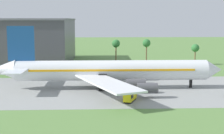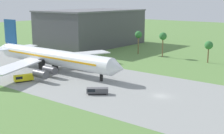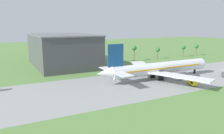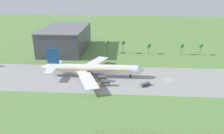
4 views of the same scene
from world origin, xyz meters
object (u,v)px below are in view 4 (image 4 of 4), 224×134
object	(u,v)px
jet_airliner	(92,69)
terminal_building	(66,39)
fuel_truck	(145,84)

from	to	relation	value
jet_airliner	terminal_building	world-z (taller)	terminal_building
jet_airliner	terminal_building	bearing A→B (deg)	118.74
fuel_truck	terminal_building	distance (m)	99.89
jet_airliner	fuel_truck	world-z (taller)	jet_airliner
fuel_truck	jet_airliner	bearing A→B (deg)	160.13
fuel_truck	terminal_building	xyz separation A→B (m)	(-67.19, 73.30, 9.50)
jet_airliner	fuel_truck	distance (m)	36.05
terminal_building	fuel_truck	bearing A→B (deg)	-47.49
terminal_building	jet_airliner	bearing A→B (deg)	-61.26
fuel_truck	terminal_building	size ratio (longest dim) A/B	0.10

